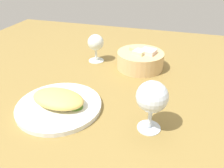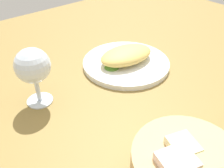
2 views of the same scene
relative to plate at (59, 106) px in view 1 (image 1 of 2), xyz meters
The scene contains 7 objects.
ground_plane 14.39cm from the plate, 85.86° to the left, with size 140.00×140.00×2.00cm, color olive.
plate is the anchor object (origin of this frame).
omelette 2.61cm from the plate, behind, with size 15.69×9.50×3.82cm, color #DEBE5F.
lettuce_garnish 5.55cm from the plate, ahead, with size 3.99×3.99×1.59cm, color #4B852C.
bread_basket 37.27cm from the plate, 62.10° to the left, with size 17.65×17.65×7.87cm.
wine_glass_near 27.41cm from the plate, ahead, with size 7.74×7.74×13.55cm.
wine_glass_far 34.48cm from the plate, 91.80° to the left, with size 6.44×6.44×11.24cm.
Camera 1 is at (28.51, -59.85, 38.71)cm, focal length 35.87 mm.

